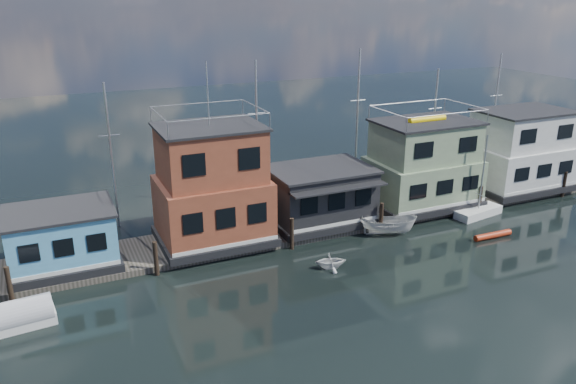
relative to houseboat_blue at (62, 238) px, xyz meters
name	(u,v)px	position (x,y,z in m)	size (l,w,h in m)	color
ground	(425,301)	(18.00, -12.00, -2.21)	(160.00, 160.00, 0.00)	black
dock	(325,222)	(18.00, 0.00, -2.01)	(48.00, 5.00, 0.40)	#595147
houseboat_blue	(62,238)	(0.00, 0.00, 0.00)	(6.40, 4.90, 3.66)	black
houseboat_red	(212,188)	(9.50, 0.00, 1.90)	(7.40, 5.90, 11.86)	black
houseboat_dark	(320,195)	(17.50, -0.02, 0.21)	(7.40, 6.10, 4.06)	black
houseboat_green	(423,165)	(26.50, 0.00, 1.34)	(8.40, 5.90, 7.03)	black
houseboat_white	(520,151)	(36.50, 0.00, 1.33)	(8.40, 5.90, 6.66)	black
pilings	(340,225)	(17.67, -2.80, -1.11)	(42.28, 0.28, 2.20)	#2D2116
background_masts	(344,128)	(22.76, 6.00, 3.35)	(36.40, 0.16, 12.00)	silver
tarp_runabout	(14,318)	(-2.83, -5.59, -1.61)	(4.06, 1.95, 1.59)	silver
dinghy_white	(331,261)	(15.05, -6.34, -1.69)	(1.68, 1.95, 1.03)	white
red_kayak	(493,235)	(27.56, -6.94, -1.98)	(0.44, 0.44, 3.02)	#BB3013
motorboat	(388,225)	(21.19, -3.46, -1.45)	(1.48, 3.93, 1.52)	silver
day_sailer	(478,211)	(29.52, -3.27, -1.81)	(4.23, 2.01, 6.40)	white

